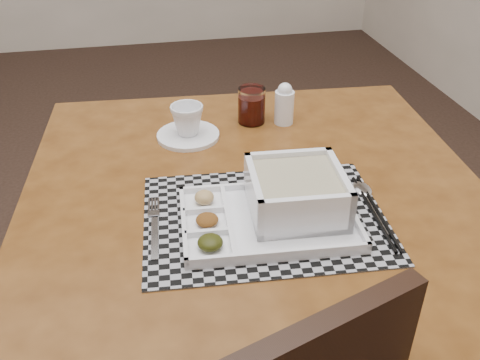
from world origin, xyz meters
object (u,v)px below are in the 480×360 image
Objects in this scene: cup at (187,120)px; creamer_bottle at (284,104)px; dining_table at (255,214)px; juice_glass at (252,107)px; serving_tray at (286,202)px.

creamer_bottle is at bearing -13.32° from cup.
juice_glass reaches higher than dining_table.
juice_glass is at bearing 78.91° from dining_table.
juice_glass is at bearing 86.52° from serving_tray.
cup is (-0.11, 0.24, 0.12)m from dining_table.
dining_table is 11.20× the size of juice_glass.
juice_glass is (0.17, 0.05, -0.00)m from cup.
creamer_bottle is at bearing 75.11° from serving_tray.
cup is at bearing -163.11° from juice_glass.
dining_table is 12.92× the size of cup.
serving_tray reaches higher than dining_table.
dining_table is 9.51× the size of creamer_bottle.
juice_glass is (0.02, 0.41, 0.00)m from serving_tray.
dining_table is 0.17m from serving_tray.
creamer_bottle reaches higher than cup.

